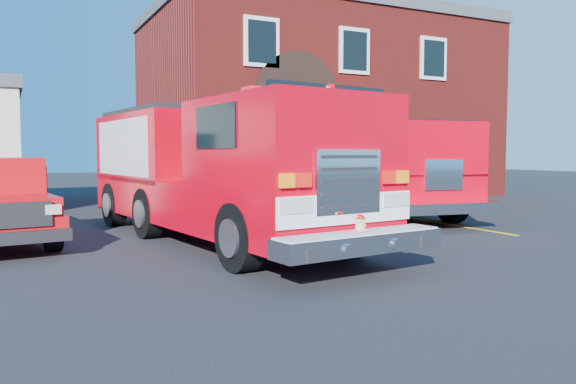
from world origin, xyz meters
name	(u,v)px	position (x,y,z in m)	size (l,w,h in m)	color
ground	(261,254)	(0.00, 0.00, 0.00)	(100.00, 100.00, 0.00)	black
parking_stripe_near	(471,228)	(6.50, 1.00, 0.00)	(0.12, 3.00, 0.01)	yellow
parking_stripe_mid	(400,217)	(6.50, 4.00, 0.00)	(0.12, 3.00, 0.01)	yellow
parking_stripe_far	(348,208)	(6.50, 7.00, 0.00)	(0.12, 3.00, 0.01)	yellow
fire_station	(314,106)	(8.99, 13.98, 4.25)	(15.20, 10.20, 8.45)	maroon
fire_engine	(213,169)	(-0.22, 2.18, 1.61)	(4.01, 10.38, 3.12)	black
secondary_truck	(365,163)	(6.13, 5.44, 1.64)	(4.12, 9.60, 3.02)	black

